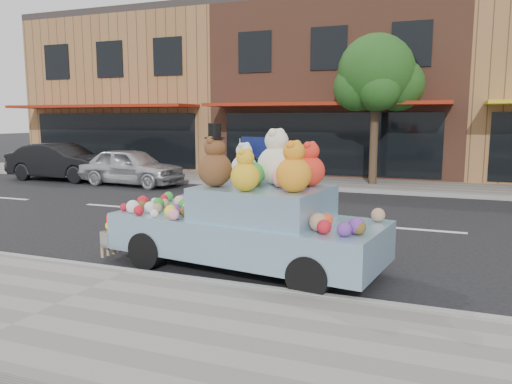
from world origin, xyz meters
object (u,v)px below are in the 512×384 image
at_px(car_silver, 131,167).
at_px(car_dark, 61,162).
at_px(art_car, 249,219).
at_px(street_tree, 377,79).

bearing_deg(car_silver, car_dark, 89.92).
xyz_separation_m(car_silver, car_dark, (-3.36, 0.23, 0.05)).
distance_m(car_dark, art_car, 13.68).
bearing_deg(car_silver, art_car, -131.56).
xyz_separation_m(car_dark, art_car, (11.07, -8.05, 0.10)).
bearing_deg(art_car, car_dark, 151.80).
xyz_separation_m(street_tree, car_silver, (-8.18, -2.68, -3.02)).
distance_m(car_silver, car_dark, 3.37).
xyz_separation_m(street_tree, car_dark, (-11.54, -2.45, -2.98)).
distance_m(street_tree, car_silver, 9.12).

